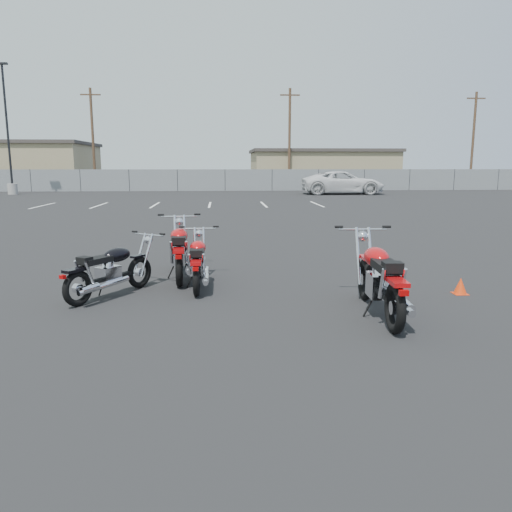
{
  "coord_description": "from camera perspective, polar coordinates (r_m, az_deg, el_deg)",
  "views": [
    {
      "loc": [
        -0.39,
        -7.73,
        2.18
      ],
      "look_at": [
        0.2,
        0.6,
        0.65
      ],
      "focal_mm": 35.0,
      "sensor_mm": 36.0,
      "label": 1
    }
  ],
  "objects": [
    {
      "name": "utility_pole_d",
      "position": [
        53.65,
        23.57,
        12.22
      ],
      "size": [
        1.8,
        0.24,
        9.0
      ],
      "color": "#442E1F",
      "rests_on": "ground"
    },
    {
      "name": "chainlink_fence",
      "position": [
        42.75,
        -3.55,
        8.65
      ],
      "size": [
        80.06,
        0.06,
        1.8
      ],
      "color": "slate",
      "rests_on": "ground"
    },
    {
      "name": "utility_pole_b",
      "position": [
        49.18,
        -18.15,
        12.81
      ],
      "size": [
        1.8,
        0.24,
        9.0
      ],
      "color": "#442E1F",
      "rests_on": "ground"
    },
    {
      "name": "tan_building_east",
      "position": [
        52.76,
        7.43,
        9.96
      ],
      "size": [
        14.4,
        9.4,
        3.7
      ],
      "color": "#958760",
      "rests_on": "ground"
    },
    {
      "name": "utility_pole_c",
      "position": [
        47.23,
        3.85,
        13.41
      ],
      "size": [
        1.8,
        0.24,
        9.0
      ],
      "color": "#442E1F",
      "rests_on": "ground"
    },
    {
      "name": "white_van",
      "position": [
        38.4,
        9.93,
        8.99
      ],
      "size": [
        2.95,
        7.14,
        2.69
      ],
      "primitive_type": "imported",
      "rotation": [
        0.0,
        0.0,
        1.55
      ],
      "color": "silver",
      "rests_on": "ground"
    },
    {
      "name": "motorcycle_rear_red",
      "position": [
        7.5,
        13.99,
        -2.57
      ],
      "size": [
        0.94,
        2.43,
        1.19
      ],
      "color": "black",
      "rests_on": "ground"
    },
    {
      "name": "training_cone_near",
      "position": [
        9.23,
        22.33,
        -3.18
      ],
      "size": [
        0.24,
        0.24,
        0.28
      ],
      "color": "red",
      "rests_on": "ground"
    },
    {
      "name": "motorcycle_second_black",
      "position": [
        8.65,
        -16.31,
        -1.59
      ],
      "size": [
        1.45,
        1.86,
        0.98
      ],
      "color": "black",
      "rests_on": "ground"
    },
    {
      "name": "ground",
      "position": [
        8.04,
        -1.13,
        -5.35
      ],
      "size": [
        120.0,
        120.0,
        0.0
      ],
      "primitive_type": "plane",
      "color": "black",
      "rests_on": "ground"
    },
    {
      "name": "light_pole_west",
      "position": [
        41.6,
        -26.27,
        9.6
      ],
      "size": [
        0.8,
        0.7,
        9.36
      ],
      "color": "gray",
      "rests_on": "ground"
    },
    {
      "name": "motorcycle_third_red",
      "position": [
        9.04,
        -6.62,
        -0.7
      ],
      "size": [
        0.79,
        2.03,
        0.99
      ],
      "color": "black",
      "rests_on": "ground"
    },
    {
      "name": "parking_line_stripes",
      "position": [
        27.89,
        -8.41,
        5.8
      ],
      "size": [
        15.12,
        4.0,
        0.01
      ],
      "color": "silver",
      "rests_on": "ground"
    },
    {
      "name": "motorcycle_front_red",
      "position": [
        9.83,
        -8.69,
        0.56
      ],
      "size": [
        0.91,
        2.35,
        1.15
      ],
      "color": "black",
      "rests_on": "ground"
    },
    {
      "name": "training_cone_far",
      "position": [
        9.06,
        14.85,
        -2.74
      ],
      "size": [
        0.3,
        0.3,
        0.35
      ],
      "color": "red",
      "rests_on": "ground"
    }
  ]
}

